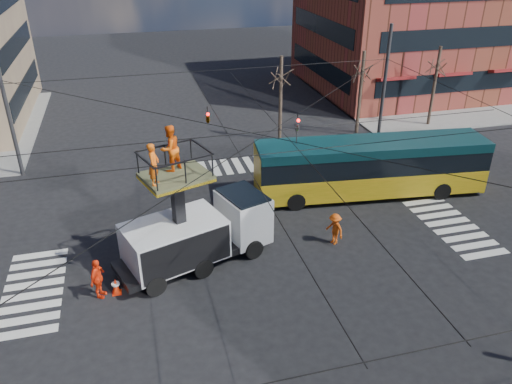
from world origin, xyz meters
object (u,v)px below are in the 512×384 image
at_px(flagger, 335,229).
at_px(city_bus, 370,166).
at_px(worker_ground, 98,279).
at_px(traffic_cone, 116,286).
at_px(utility_truck, 196,221).

bearing_deg(flagger, city_bus, 115.60).
bearing_deg(worker_ground, flagger, -59.00).
bearing_deg(city_bus, worker_ground, -153.22).
relative_size(city_bus, traffic_cone, 17.74).
distance_m(city_bus, traffic_cone, 15.07).
height_order(worker_ground, flagger, worker_ground).
bearing_deg(utility_truck, worker_ground, -179.65).
bearing_deg(utility_truck, city_bus, 2.46).
relative_size(city_bus, worker_ground, 7.34).
bearing_deg(flagger, traffic_cone, -105.55).
xyz_separation_m(city_bus, flagger, (-3.85, -4.24, -0.93)).
xyz_separation_m(worker_ground, flagger, (10.80, 1.20, -0.09)).
distance_m(utility_truck, traffic_cone, 4.30).
height_order(city_bus, worker_ground, city_bus).
distance_m(city_bus, worker_ground, 15.65).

